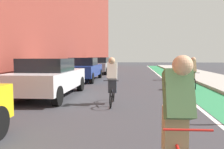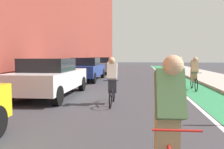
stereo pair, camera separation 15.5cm
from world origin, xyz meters
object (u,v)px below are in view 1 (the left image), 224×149
Objects in this scene: parked_sedan_white at (49,77)px; cyclist_trailing at (192,72)px; cyclist_lead at (177,120)px; cyclist_mid at (112,81)px; cyclist_far at (177,68)px; parked_sedan_silver at (99,65)px; parked_sedan_blue at (84,69)px.

parked_sedan_white is 6.70m from cyclist_trailing.
cyclist_lead is 1.05× the size of cyclist_mid.
cyclist_trailing is 4.42m from cyclist_far.
cyclist_far reaches higher than cyclist_mid.
cyclist_far is at bearing -39.79° from parked_sedan_silver.
cyclist_lead is at bearing -71.99° from parked_sedan_blue.
cyclist_lead is 1.02× the size of cyclist_far.
cyclist_mid is at bearing -113.37° from cyclist_far.
cyclist_lead is (3.91, -5.86, 0.06)m from parked_sedan_white.
cyclist_lead is (3.91, -12.04, 0.06)m from parked_sedan_blue.
cyclist_mid is 0.98× the size of cyclist_far.
cyclist_far is (6.22, 0.88, 0.02)m from parked_sedan_blue.
cyclist_trailing is at bearing -29.90° from parked_sedan_blue.
cyclist_mid is 1.00× the size of cyclist_trailing.
parked_sedan_white is 2.59× the size of cyclist_far.
parked_sedan_blue is 6.06m from parked_sedan_silver.
parked_sedan_blue is 1.07× the size of parked_sedan_silver.
cyclist_far is (6.22, 7.07, 0.02)m from parked_sedan_white.
parked_sedan_silver is at bearing 90.02° from parked_sedan_blue.
cyclist_lead is at bearing -74.97° from cyclist_mid.
parked_sedan_white is 2.65× the size of cyclist_trailing.
cyclist_mid is (2.66, -7.36, 0.02)m from parked_sedan_blue.
parked_sedan_white is at bearing -89.99° from parked_sedan_silver.
cyclist_far is (0.07, 4.42, -0.04)m from cyclist_trailing.
parked_sedan_blue is 7.10m from cyclist_trailing.
cyclist_lead reaches higher than cyclist_mid.
parked_sedan_silver is 2.67× the size of cyclist_mid.
parked_sedan_silver is 2.62× the size of cyclist_far.
parked_sedan_blue is 7.83m from cyclist_mid.
parked_sedan_white is 0.99× the size of parked_sedan_silver.
cyclist_trailing is at bearing 75.25° from cyclist_lead.
cyclist_trailing is at bearing 23.28° from parked_sedan_white.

